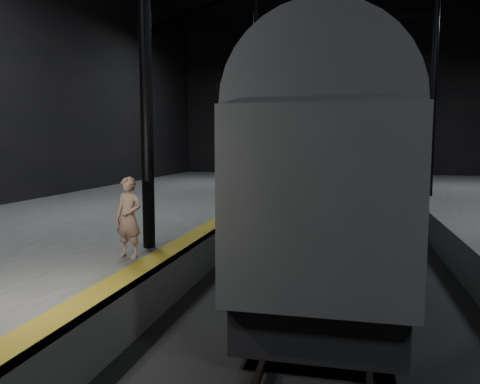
% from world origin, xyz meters
% --- Properties ---
extents(ground, '(44.00, 44.00, 0.00)m').
position_xyz_m(ground, '(0.00, 0.00, 0.00)').
color(ground, black).
rests_on(ground, ground).
extents(platform_left, '(9.00, 43.80, 1.00)m').
position_xyz_m(platform_left, '(-7.50, 0.00, 0.50)').
color(platform_left, '#4A4A47').
rests_on(platform_left, ground).
extents(tactile_strip, '(0.50, 43.80, 0.01)m').
position_xyz_m(tactile_strip, '(-3.25, 0.00, 1.00)').
color(tactile_strip, olive).
rests_on(tactile_strip, platform_left).
extents(track, '(2.40, 43.00, 0.24)m').
position_xyz_m(track, '(0.00, 0.00, 0.07)').
color(track, '#3F3328').
rests_on(track, ground).
extents(train, '(2.79, 18.62, 4.98)m').
position_xyz_m(train, '(-0.00, 2.00, 2.78)').
color(train, gray).
rests_on(train, ground).
extents(woman, '(0.65, 0.49, 1.60)m').
position_xyz_m(woman, '(-3.80, -4.94, 1.80)').
color(woman, tan).
rests_on(woman, platform_left).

